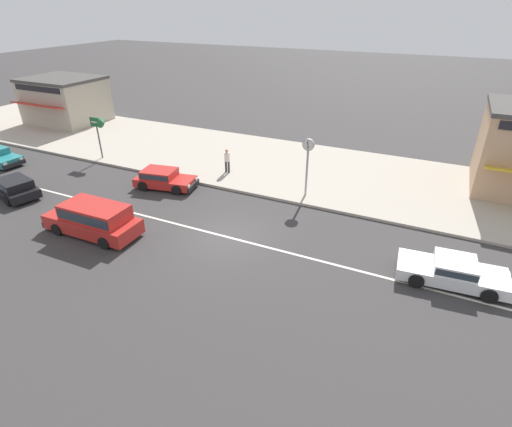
# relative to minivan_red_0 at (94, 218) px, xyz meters

# --- Properties ---
(ground_plane) EXTENTS (160.00, 160.00, 0.00)m
(ground_plane) POSITION_rel_minivan_red_0_xyz_m (5.82, 2.42, -0.85)
(ground_plane) COLOR #383535
(lane_centre_stripe) EXTENTS (50.40, 0.14, 0.01)m
(lane_centre_stripe) POSITION_rel_minivan_red_0_xyz_m (5.82, 2.42, -0.84)
(lane_centre_stripe) COLOR silver
(lane_centre_stripe) RESTS_ON ground
(kerb_strip) EXTENTS (68.00, 10.00, 0.15)m
(kerb_strip) POSITION_rel_minivan_red_0_xyz_m (5.82, 12.08, -0.77)
(kerb_strip) COLOR #ADA393
(kerb_strip) RESTS_ON ground
(minivan_red_0) EXTENTS (4.87, 1.99, 1.56)m
(minivan_red_0) POSITION_rel_minivan_red_0_xyz_m (0.00, 0.00, 0.00)
(minivan_red_0) COLOR red
(minivan_red_0) RESTS_ON ground
(sedan_white_2) EXTENTS (4.36, 2.08, 1.06)m
(sedan_white_2) POSITION_rel_minivan_red_0_xyz_m (15.69, 3.26, -0.31)
(sedan_white_2) COLOR white
(sedan_white_2) RESTS_ON ground
(hatchback_red_3) EXTENTS (3.84, 2.23, 1.10)m
(hatchback_red_3) POSITION_rel_minivan_red_0_xyz_m (-0.36, 5.84, -0.26)
(hatchback_red_3) COLOR red
(hatchback_red_3) RESTS_ON ground
(hatchback_black_4) EXTENTS (3.96, 2.45, 1.10)m
(hatchback_black_4) POSITION_rel_minivan_red_0_xyz_m (-7.34, 1.14, -0.26)
(hatchback_black_4) COLOR black
(hatchback_black_4) RESTS_ON ground
(street_clock) EXTENTS (0.65, 0.22, 3.32)m
(street_clock) POSITION_rel_minivan_red_0_xyz_m (7.82, 8.18, 1.78)
(street_clock) COLOR #9E9EA3
(street_clock) RESTS_ON kerb_strip
(arrow_signboard) EXTENTS (1.29, 0.68, 2.90)m
(arrow_signboard) POSITION_rel_minivan_red_0_xyz_m (-6.70, 7.77, 1.72)
(arrow_signboard) COLOR #4C4C51
(arrow_signboard) RESTS_ON kerb_strip
(pedestrian_near_clock) EXTENTS (0.34, 0.34, 1.56)m
(pedestrian_near_clock) POSITION_rel_minivan_red_0_xyz_m (2.14, 9.24, 0.21)
(pedestrian_near_clock) COLOR #333338
(pedestrian_near_clock) RESTS_ON kerb_strip
(shopfront_mid_block) EXTENTS (6.31, 5.90, 3.87)m
(shopfront_mid_block) POSITION_rel_minivan_red_0_xyz_m (-16.98, 13.82, 1.25)
(shopfront_mid_block) COLOR #B2A893
(shopfront_mid_block) RESTS_ON kerb_strip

